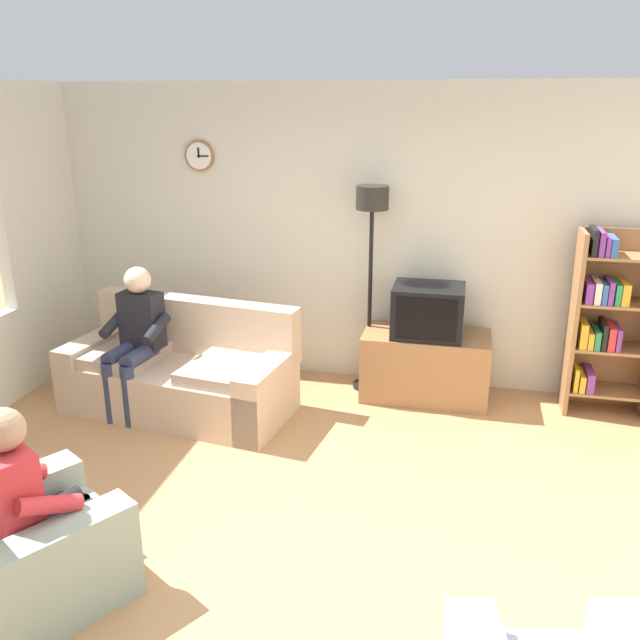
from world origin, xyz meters
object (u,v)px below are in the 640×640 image
object	(u,v)px
tv_stand	(425,366)
bookshelf	(608,319)
floor_lamp	(371,233)
armchair_near_window	(23,554)
person_in_left_armchair	(31,495)
person_on_couch	(135,333)
tv	(428,311)
couch	(181,374)

from	to	relation	value
tv_stand	bookshelf	xyz separation A→B (m)	(1.46, 0.07, 0.52)
floor_lamp	armchair_near_window	xyz separation A→B (m)	(-1.34, -3.12, -1.16)
armchair_near_window	person_in_left_armchair	distance (m)	0.33
bookshelf	floor_lamp	xyz separation A→B (m)	(-1.99, 0.03, 0.63)
floor_lamp	person_in_left_armchair	world-z (taller)	floor_lamp
armchair_near_window	bookshelf	bearing A→B (deg)	42.97
person_on_couch	person_in_left_armchair	xyz separation A→B (m)	(0.54, -2.15, -0.09)
floor_lamp	person_in_left_armchair	distance (m)	3.42
tv	person_on_couch	size ratio (longest dim) A/B	0.48
couch	tv	xyz separation A→B (m)	(2.02, 0.67, 0.50)
couch	person_in_left_armchair	bearing A→B (deg)	-84.75
tv	person_on_couch	world-z (taller)	person_on_couch
tv_stand	person_in_left_armchair	xyz separation A→B (m)	(-1.81, -2.95, 0.31)
armchair_near_window	person_on_couch	size ratio (longest dim) A/B	0.94
tv_stand	bookshelf	distance (m)	1.55
bookshelf	floor_lamp	size ratio (longest dim) A/B	0.85
tv	tv_stand	bearing A→B (deg)	90.00
armchair_near_window	person_on_couch	world-z (taller)	person_on_couch
person_on_couch	person_in_left_armchair	distance (m)	2.22
floor_lamp	tv	bearing A→B (deg)	-13.24
couch	tv	world-z (taller)	tv
tv	floor_lamp	xyz separation A→B (m)	(-0.52, 0.12, 0.63)
tv	floor_lamp	distance (m)	0.83
tv	armchair_near_window	distance (m)	3.57
armchair_near_window	person_in_left_armchair	world-z (taller)	person_in_left_armchair
person_on_couch	person_in_left_armchair	world-z (taller)	person_on_couch
couch	floor_lamp	distance (m)	2.04
tv_stand	bookshelf	size ratio (longest dim) A/B	0.70
floor_lamp	person_on_couch	xyz separation A→B (m)	(-1.83, -0.90, -0.75)
tv_stand	tv	bearing A→B (deg)	-90.00
tv	bookshelf	distance (m)	1.47
floor_lamp	armchair_near_window	bearing A→B (deg)	-113.15
bookshelf	floor_lamp	distance (m)	2.09
floor_lamp	person_in_left_armchair	bearing A→B (deg)	-112.92
person_in_left_armchair	couch	bearing A→B (deg)	95.25
couch	floor_lamp	size ratio (longest dim) A/B	1.08
floor_lamp	armchair_near_window	world-z (taller)	floor_lamp
couch	tv_stand	bearing A→B (deg)	18.89
tv	floor_lamp	size ratio (longest dim) A/B	0.32
armchair_near_window	person_on_couch	distance (m)	2.31
couch	person_in_left_armchair	distance (m)	2.29
tv_stand	person_on_couch	size ratio (longest dim) A/B	0.89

